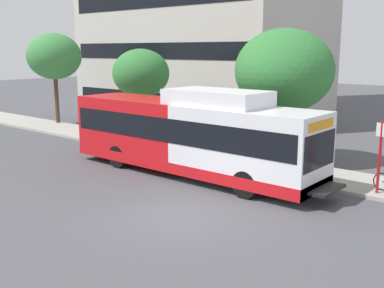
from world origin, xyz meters
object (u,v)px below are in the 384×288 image
at_px(transit_bus, 190,135).
at_px(street_tree_mid_block, 141,74).
at_px(bus_stop_sign_pole, 380,152).
at_px(street_tree_near_stop, 284,71).
at_px(street_tree_far_block, 54,57).

xyz_separation_m(transit_bus, street_tree_mid_block, (3.91, 6.98, 2.16)).
bearing_deg(bus_stop_sign_pole, transit_bus, 106.26).
xyz_separation_m(street_tree_near_stop, street_tree_far_block, (-0.02, 17.76, 0.47)).
distance_m(transit_bus, bus_stop_sign_pole, 7.34).
bearing_deg(street_tree_near_stop, transit_bus, 155.58).
bearing_deg(street_tree_far_block, transit_bus, -104.88).
xyz_separation_m(bus_stop_sign_pole, street_tree_near_stop, (2.17, 5.12, 2.60)).
xyz_separation_m(bus_stop_sign_pole, street_tree_far_block, (2.16, 22.89, 3.07)).
relative_size(transit_bus, bus_stop_sign_pole, 4.71).
bearing_deg(transit_bus, street_tree_far_block, 75.12).
bearing_deg(street_tree_mid_block, street_tree_near_stop, -87.99).
bearing_deg(transit_bus, street_tree_mid_block, 60.72).
relative_size(bus_stop_sign_pole, street_tree_mid_block, 0.51).
relative_size(street_tree_mid_block, street_tree_far_block, 0.83).
height_order(bus_stop_sign_pole, street_tree_mid_block, street_tree_mid_block).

